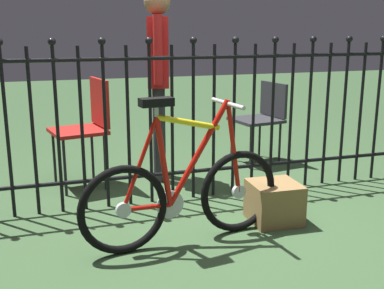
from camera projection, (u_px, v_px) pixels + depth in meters
name	position (u px, v px, depth m)	size (l,w,h in m)	color
ground_plane	(222.00, 225.00, 3.39)	(20.00, 20.00, 0.00)	#375432
iron_fence	(189.00, 116.00, 3.77)	(4.23, 0.07, 1.34)	black
bicycle	(184.00, 193.00, 3.05)	(1.35, 0.40, 0.95)	black
chair_charcoal	(263.00, 114.00, 4.87)	(0.50, 0.50, 0.81)	black
chair_red	(87.00, 122.00, 4.10)	(0.51, 0.51, 0.92)	black
person_visitor	(158.00, 68.00, 4.20)	(0.25, 0.46, 1.67)	#2D2D33
display_crate	(274.00, 202.00, 3.42)	(0.33, 0.33, 0.28)	olive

